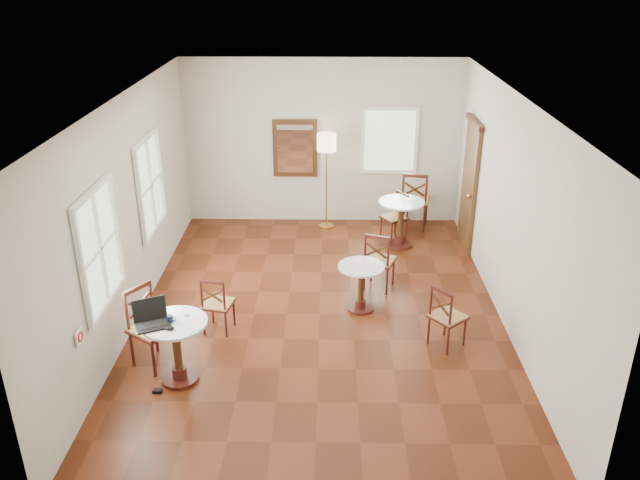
{
  "coord_description": "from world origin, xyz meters",
  "views": [
    {
      "loc": [
        0.12,
        -7.67,
        4.56
      ],
      "look_at": [
        0.0,
        0.3,
        1.0
      ],
      "focal_mm": 35.65,
      "sensor_mm": 36.0,
      "label": 1
    }
  ],
  "objects_px": {
    "laptop": "(151,318)",
    "water_glass": "(187,312)",
    "chair_near_b": "(151,327)",
    "chair_back_a": "(415,200)",
    "chair_back_b": "(395,217)",
    "cafe_table_near": "(177,344)",
    "chair_mid_a": "(379,261)",
    "chair_mid_b": "(447,317)",
    "cafe_table_mid": "(361,283)",
    "navy_mug": "(170,319)",
    "chair_near_a": "(217,304)",
    "power_adapter": "(157,391)",
    "floor_lamp": "(327,149)",
    "mouse": "(170,328)",
    "cafe_table_back": "(401,218)"
  },
  "relations": [
    {
      "from": "chair_near_b",
      "to": "navy_mug",
      "type": "distance_m",
      "value": 0.6
    },
    {
      "from": "chair_mid_b",
      "to": "cafe_table_near",
      "type": "bearing_deg",
      "value": 63.75
    },
    {
      "from": "chair_mid_a",
      "to": "floor_lamp",
      "type": "xyz_separation_m",
      "value": [
        -0.79,
        2.37,
        1.02
      ]
    },
    {
      "from": "cafe_table_near",
      "to": "cafe_table_back",
      "type": "distance_m",
      "value": 4.87
    },
    {
      "from": "floor_lamp",
      "to": "chair_mid_b",
      "type": "bearing_deg",
      "value": -68.44
    },
    {
      "from": "power_adapter",
      "to": "navy_mug",
      "type": "bearing_deg",
      "value": 54.15
    },
    {
      "from": "cafe_table_mid",
      "to": "water_glass",
      "type": "xyz_separation_m",
      "value": [
        -2.07,
        -1.55,
        0.42
      ]
    },
    {
      "from": "chair_back_b",
      "to": "power_adapter",
      "type": "distance_m",
      "value": 5.4
    },
    {
      "from": "cafe_table_mid",
      "to": "chair_back_b",
      "type": "bearing_deg",
      "value": 74.08
    },
    {
      "from": "cafe_table_mid",
      "to": "chair_mid_b",
      "type": "bearing_deg",
      "value": -40.61
    },
    {
      "from": "chair_back_a",
      "to": "chair_back_b",
      "type": "relative_size",
      "value": 1.29
    },
    {
      "from": "chair_back_b",
      "to": "navy_mug",
      "type": "bearing_deg",
      "value": -66.58
    },
    {
      "from": "cafe_table_near",
      "to": "laptop",
      "type": "bearing_deg",
      "value": -171.22
    },
    {
      "from": "chair_near_b",
      "to": "chair_mid_a",
      "type": "distance_m",
      "value": 3.48
    },
    {
      "from": "cafe_table_mid",
      "to": "navy_mug",
      "type": "xyz_separation_m",
      "value": [
        -2.23,
        -1.68,
        0.41
      ]
    },
    {
      "from": "cafe_table_mid",
      "to": "chair_mid_a",
      "type": "bearing_deg",
      "value": 65.15
    },
    {
      "from": "floor_lamp",
      "to": "mouse",
      "type": "distance_m",
      "value": 5.19
    },
    {
      "from": "chair_mid_b",
      "to": "chair_back_a",
      "type": "bearing_deg",
      "value": -40.76
    },
    {
      "from": "navy_mug",
      "to": "power_adapter",
      "type": "xyz_separation_m",
      "value": [
        -0.17,
        -0.24,
        -0.82
      ]
    },
    {
      "from": "mouse",
      "to": "cafe_table_back",
      "type": "bearing_deg",
      "value": 71.6
    },
    {
      "from": "chair_mid_b",
      "to": "water_glass",
      "type": "distance_m",
      "value": 3.21
    },
    {
      "from": "chair_near_a",
      "to": "cafe_table_near",
      "type": "bearing_deg",
      "value": 87.32
    },
    {
      "from": "chair_back_b",
      "to": "power_adapter",
      "type": "relative_size",
      "value": 8.13
    },
    {
      "from": "cafe_table_back",
      "to": "mouse",
      "type": "xyz_separation_m",
      "value": [
        -2.97,
        -4.03,
        0.31
      ]
    },
    {
      "from": "chair_mid_a",
      "to": "navy_mug",
      "type": "xyz_separation_m",
      "value": [
        -2.52,
        -2.32,
        0.38
      ]
    },
    {
      "from": "chair_mid_b",
      "to": "water_glass",
      "type": "bearing_deg",
      "value": 61.95
    },
    {
      "from": "chair_near_a",
      "to": "floor_lamp",
      "type": "height_order",
      "value": "floor_lamp"
    },
    {
      "from": "navy_mug",
      "to": "water_glass",
      "type": "bearing_deg",
      "value": 40.13
    },
    {
      "from": "chair_mid_b",
      "to": "water_glass",
      "type": "relative_size",
      "value": 8.2
    },
    {
      "from": "power_adapter",
      "to": "cafe_table_mid",
      "type": "bearing_deg",
      "value": 38.62
    },
    {
      "from": "water_glass",
      "to": "navy_mug",
      "type": "bearing_deg",
      "value": -139.87
    },
    {
      "from": "chair_mid_a",
      "to": "chair_mid_b",
      "type": "distance_m",
      "value": 1.7
    },
    {
      "from": "chair_near_a",
      "to": "chair_near_b",
      "type": "height_order",
      "value": "chair_near_b"
    },
    {
      "from": "chair_back_a",
      "to": "mouse",
      "type": "distance_m",
      "value": 5.86
    },
    {
      "from": "chair_near_b",
      "to": "chair_mid_b",
      "type": "distance_m",
      "value": 3.65
    },
    {
      "from": "chair_mid_b",
      "to": "chair_back_b",
      "type": "xyz_separation_m",
      "value": [
        -0.34,
        3.37,
        -0.0
      ]
    },
    {
      "from": "mouse",
      "to": "water_glass",
      "type": "xyz_separation_m",
      "value": [
        0.13,
        0.3,
        0.03
      ]
    },
    {
      "from": "cafe_table_mid",
      "to": "chair_back_a",
      "type": "relative_size",
      "value": 0.63
    },
    {
      "from": "floor_lamp",
      "to": "mouse",
      "type": "bearing_deg",
      "value": -109.35
    },
    {
      "from": "power_adapter",
      "to": "chair_back_a",
      "type": "bearing_deg",
      "value": 54.46
    },
    {
      "from": "cafe_table_near",
      "to": "cafe_table_mid",
      "type": "relative_size",
      "value": 1.16
    },
    {
      "from": "chair_near_b",
      "to": "chair_back_a",
      "type": "height_order",
      "value": "chair_back_a"
    },
    {
      "from": "navy_mug",
      "to": "floor_lamp",
      "type": "bearing_deg",
      "value": 69.73
    },
    {
      "from": "chair_back_a",
      "to": "chair_back_b",
      "type": "bearing_deg",
      "value": 64.79
    },
    {
      "from": "cafe_table_near",
      "to": "power_adapter",
      "type": "distance_m",
      "value": 0.57
    },
    {
      "from": "laptop",
      "to": "water_glass",
      "type": "bearing_deg",
      "value": 0.12
    },
    {
      "from": "chair_mid_a",
      "to": "laptop",
      "type": "height_order",
      "value": "laptop"
    },
    {
      "from": "chair_near_b",
      "to": "laptop",
      "type": "distance_m",
      "value": 0.55
    },
    {
      "from": "chair_mid_a",
      "to": "power_adapter",
      "type": "height_order",
      "value": "chair_mid_a"
    },
    {
      "from": "cafe_table_mid",
      "to": "chair_near_a",
      "type": "bearing_deg",
      "value": -162.8
    }
  ]
}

